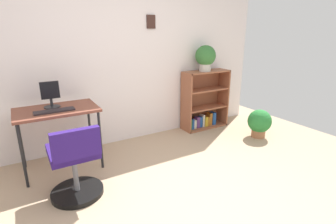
{
  "coord_description": "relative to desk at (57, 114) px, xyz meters",
  "views": [
    {
      "loc": [
        -1.11,
        -1.41,
        1.62
      ],
      "look_at": [
        0.53,
        1.38,
        0.59
      ],
      "focal_mm": 27.63,
      "sensor_mm": 36.0,
      "label": 1
    }
  ],
  "objects": [
    {
      "name": "potted_plant_on_shelf",
      "position": [
        2.31,
        0.21,
        0.52
      ],
      "size": [
        0.33,
        0.33,
        0.41
      ],
      "color": "#B7B2A8",
      "rests_on": "bookshelf_low"
    },
    {
      "name": "office_chair",
      "position": [
        0.02,
        -0.7,
        -0.33
      ],
      "size": [
        0.52,
        0.55,
        0.8
      ],
      "color": "black",
      "rests_on": "ground_plane"
    },
    {
      "name": "potted_plant_floor",
      "position": [
        2.83,
        -0.55,
        -0.44
      ],
      "size": [
        0.36,
        0.36,
        0.44
      ],
      "color": "#9E6642",
      "rests_on": "ground_plane"
    },
    {
      "name": "bookshelf_low",
      "position": [
        2.35,
        0.27,
        -0.25
      ],
      "size": [
        0.81,
        0.3,
        0.98
      ],
      "color": "brown",
      "rests_on": "ground_plane"
    },
    {
      "name": "monitor",
      "position": [
        -0.03,
        0.08,
        0.21
      ],
      "size": [
        0.2,
        0.18,
        0.31
      ],
      "color": "#262628",
      "rests_on": "desk"
    },
    {
      "name": "desk",
      "position": [
        0.0,
        0.0,
        0.0
      ],
      "size": [
        0.9,
        0.57,
        0.75
      ],
      "color": "brown",
      "rests_on": "ground_plane"
    },
    {
      "name": "wall_back",
      "position": [
        0.78,
        0.46,
        0.53
      ],
      "size": [
        5.2,
        0.12,
        2.43
      ],
      "color": "silver",
      "rests_on": "ground_plane"
    },
    {
      "name": "keyboard",
      "position": [
        -0.03,
        -0.11,
        0.08
      ],
      "size": [
        0.42,
        0.13,
        0.02
      ],
      "primitive_type": "cube",
      "color": "#292124",
      "rests_on": "desk"
    }
  ]
}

